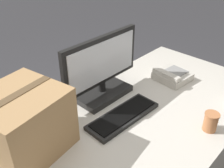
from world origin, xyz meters
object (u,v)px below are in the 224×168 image
(desk_phone, at_px, (172,76))
(paper_cup_left, at_px, (211,122))
(monitor, at_px, (102,72))
(cardboard_box, at_px, (23,123))
(keyboard, at_px, (123,116))

(desk_phone, height_order, paper_cup_left, paper_cup_left)
(monitor, bearing_deg, cardboard_box, -174.30)
(monitor, distance_m, cardboard_box, 0.56)
(keyboard, height_order, desk_phone, desk_phone)
(paper_cup_left, bearing_deg, monitor, 103.51)
(keyboard, distance_m, paper_cup_left, 0.46)
(monitor, height_order, cardboard_box, monitor)
(desk_phone, xyz_separation_m, paper_cup_left, (-0.31, -0.42, 0.02))
(cardboard_box, bearing_deg, monitor, 5.70)
(monitor, distance_m, keyboard, 0.29)
(paper_cup_left, relative_size, cardboard_box, 0.25)
(keyboard, xyz_separation_m, desk_phone, (0.54, 0.03, 0.02))
(desk_phone, relative_size, cardboard_box, 0.56)
(monitor, relative_size, paper_cup_left, 5.46)
(keyboard, relative_size, desk_phone, 1.92)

